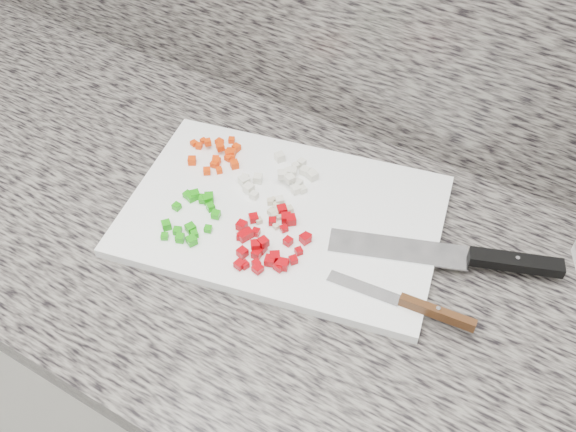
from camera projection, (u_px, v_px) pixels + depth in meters
name	position (u px, v px, depth m)	size (l,w,h in m)	color
cabinet	(280.00, 396.00, 1.28)	(3.92, 0.62, 0.86)	white
countertop	(277.00, 254.00, 0.95)	(3.96, 0.64, 0.04)	slate
cutting_board	(283.00, 215.00, 0.97)	(0.47, 0.31, 0.02)	white
carrot_pile	(219.00, 154.00, 1.04)	(0.10, 0.10, 0.02)	red
onion_pile	(282.00, 178.00, 1.00)	(0.11, 0.11, 0.02)	silver
green_pepper_pile	(194.00, 214.00, 0.95)	(0.08, 0.11, 0.01)	#1A990D
red_pepper_pile	(268.00, 242.00, 0.91)	(0.11, 0.13, 0.02)	#9F0209
garlic_pile	(276.00, 210.00, 0.96)	(0.05, 0.06, 0.01)	beige
chef_knife	(475.00, 258.00, 0.89)	(0.32, 0.14, 0.02)	silver
paring_knife	(418.00, 306.00, 0.84)	(0.20, 0.03, 0.02)	silver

